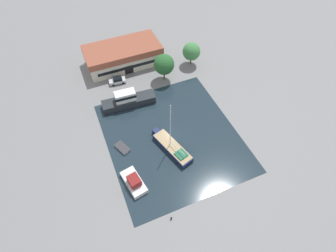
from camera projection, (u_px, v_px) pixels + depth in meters
ground_plane at (172, 136)px, 57.00m from camera, size 440.00×440.00×0.00m
water_canal at (172, 136)px, 57.00m from camera, size 27.43×30.73×0.01m
warehouse_building at (123, 55)px, 70.68m from camera, size 20.02×9.98×5.32m
quay_tree_near_building at (164, 65)px, 65.03m from camera, size 5.14×5.14×7.26m
quay_tree_by_water at (191, 52)px, 69.49m from camera, size 4.72×4.72×6.38m
parked_car at (117, 80)px, 67.09m from camera, size 4.35×2.23×1.73m
sailboat_moored at (172, 147)px, 54.37m from camera, size 5.59×11.17×12.93m
motor_cruiser at (128, 100)px, 61.77m from camera, size 12.84×4.05×4.17m
small_dinghy at (122, 148)px, 54.82m from camera, size 2.93×3.75×0.60m
cabin_boat at (134, 182)px, 49.28m from camera, size 3.89×6.53×2.56m
mooring_bollard at (171, 218)px, 45.54m from camera, size 0.31×0.31×0.70m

